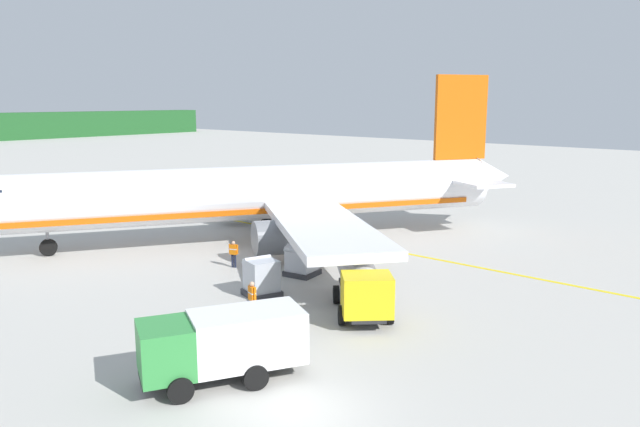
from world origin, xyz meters
The scene contains 10 objects.
airliner_foreground centered at (16.53, 19.03, 3.39)m, with size 37.47×31.80×11.90m.
service_truck_fuel centered at (0.02, 3.84, 1.45)m, with size 6.18×4.63×2.51m.
service_truck_catering centered at (9.29, 4.65, 1.40)m, with size 6.02×5.92×2.40m.
cargo_container_near centered at (7.69, 9.89, 0.96)m, with size 2.08×2.08×2.03m.
cargo_container_mid centered at (11.79, 10.82, 0.89)m, with size 1.93×1.93×1.88m.
crew_marshaller centered at (15.00, 13.27, 0.96)m, with size 0.52×0.45×1.64m.
crew_loader_left centered at (5.07, 7.75, 1.06)m, with size 0.35×0.61×1.78m.
crew_loader_right centered at (17.70, 11.85, 0.96)m, with size 0.24×0.63×1.63m.
crew_supervisor centered at (10.34, 15.08, 0.96)m, with size 0.37×0.60×1.64m.
apron_guide_line centered at (20.04, 14.32, 0.01)m, with size 0.30×60.00×0.01m, color yellow.
Camera 1 is at (-13.29, -12.31, 10.03)m, focal length 34.28 mm.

